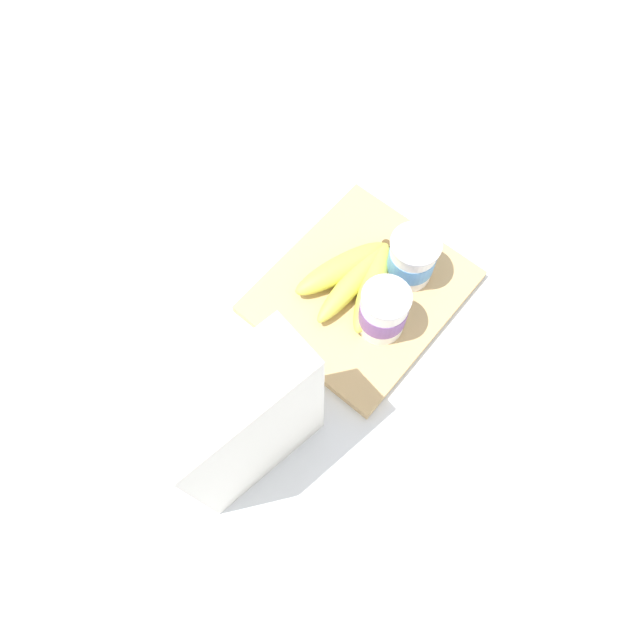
% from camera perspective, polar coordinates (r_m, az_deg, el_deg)
% --- Properties ---
extents(ground_plane, '(2.40, 2.40, 0.00)m').
position_cam_1_polar(ground_plane, '(0.87, 4.08, 2.56)').
color(ground_plane, white).
extents(cutting_board, '(0.29, 0.26, 0.02)m').
position_cam_1_polar(cutting_board, '(0.87, 4.12, 2.83)').
color(cutting_board, tan).
rests_on(cutting_board, ground_plane).
extents(cereal_box, '(0.19, 0.10, 0.26)m').
position_cam_1_polar(cereal_box, '(0.68, -7.54, -10.36)').
color(cereal_box, white).
rests_on(cereal_box, ground_plane).
extents(yogurt_cup_front, '(0.07, 0.07, 0.09)m').
position_cam_1_polar(yogurt_cup_front, '(0.84, 9.17, 6.08)').
color(yogurt_cup_front, white).
rests_on(yogurt_cup_front, cutting_board).
extents(yogurt_cup_back, '(0.07, 0.07, 0.09)m').
position_cam_1_polar(yogurt_cup_back, '(0.80, 6.35, 0.87)').
color(yogurt_cup_back, white).
rests_on(yogurt_cup_back, cutting_board).
extents(banana_bunch, '(0.18, 0.14, 0.04)m').
position_cam_1_polar(banana_bunch, '(0.85, 3.55, 4.27)').
color(banana_bunch, '#D9D44C').
rests_on(banana_bunch, cutting_board).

